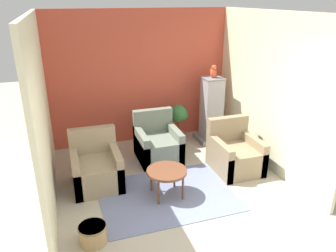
% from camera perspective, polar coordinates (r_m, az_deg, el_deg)
% --- Properties ---
extents(ground_plane, '(20.00, 20.00, 0.00)m').
position_cam_1_polar(ground_plane, '(4.44, 7.67, -19.72)').
color(ground_plane, '#B2A893').
rests_on(ground_plane, ground).
extents(wall_back_accent, '(3.83, 0.06, 2.72)m').
position_cam_1_polar(wall_back_accent, '(6.86, -4.80, 8.41)').
color(wall_back_accent, '#C64C38').
rests_on(wall_back_accent, ground_plane).
extents(wall_left, '(0.06, 3.51, 2.72)m').
position_cam_1_polar(wall_left, '(4.97, -21.10, 1.83)').
color(wall_left, beige).
rests_on(wall_left, ground_plane).
extents(wall_right, '(0.06, 3.51, 2.72)m').
position_cam_1_polar(wall_right, '(6.05, 17.28, 5.69)').
color(wall_right, beige).
rests_on(wall_right, ground_plane).
extents(area_rug, '(2.07, 1.54, 0.01)m').
position_cam_1_polar(area_rug, '(5.27, -0.20, -11.93)').
color(area_rug, slate).
rests_on(area_rug, ground_plane).
extents(coffee_table, '(0.62, 0.62, 0.45)m').
position_cam_1_polar(coffee_table, '(5.06, -0.21, -8.15)').
color(coffee_table, brown).
rests_on(coffee_table, ground_plane).
extents(armchair_left, '(0.77, 0.86, 0.89)m').
position_cam_1_polar(armchair_left, '(5.54, -12.37, -7.25)').
color(armchair_left, '#9E896B').
rests_on(armchair_left, ground_plane).
extents(armchair_right, '(0.77, 0.86, 0.89)m').
position_cam_1_polar(armchair_right, '(5.99, 11.54, -4.88)').
color(armchair_right, '#8E7A5B').
rests_on(armchair_right, ground_plane).
extents(armchair_middle, '(0.77, 0.86, 0.89)m').
position_cam_1_polar(armchair_middle, '(6.26, -1.81, -3.21)').
color(armchair_middle, slate).
rests_on(armchair_middle, ground_plane).
extents(birdcage, '(0.59, 0.59, 1.38)m').
position_cam_1_polar(birdcage, '(7.00, 7.55, 2.41)').
color(birdcage, slate).
rests_on(birdcage, ground_plane).
extents(parrot, '(0.12, 0.22, 0.27)m').
position_cam_1_polar(parrot, '(6.77, 7.90, 9.35)').
color(parrot, '#D14C2D').
rests_on(parrot, birdcage).
extents(potted_plant, '(0.40, 0.36, 0.82)m').
position_cam_1_polar(potted_plant, '(6.89, 1.80, 1.62)').
color(potted_plant, '#66605B').
rests_on(potted_plant, ground_plane).
extents(wicker_basket, '(0.36, 0.36, 0.26)m').
position_cam_1_polar(wicker_basket, '(4.44, -12.97, -17.80)').
color(wicker_basket, tan).
rests_on(wicker_basket, ground_plane).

